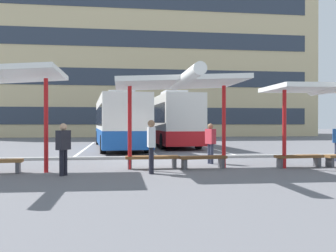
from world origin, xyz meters
name	(u,v)px	position (x,y,z in m)	size (l,w,h in m)	color
ground_plane	(163,161)	(0.00, 0.00, 0.00)	(160.00, 160.00, 0.00)	slate
terminal_building	(134,69)	(0.03, 34.41, 8.93)	(44.95, 14.80, 20.62)	#D1BC8C
coach_bus_0	(119,123)	(-1.90, 8.63, 1.61)	(3.62, 11.91, 3.53)	silver
coach_bus_1	(170,121)	(1.73, 10.37, 1.74)	(2.99, 10.25, 3.76)	silver
lane_stripe_0	(86,148)	(-3.99, 9.05, 0.00)	(0.16, 14.00, 0.01)	white
lane_stripe_1	(147,147)	(0.00, 9.05, 0.00)	(0.16, 14.00, 0.01)	white
lane_stripe_2	(206,147)	(3.99, 9.05, 0.00)	(0.16, 14.00, 0.01)	white
waiting_shelter_1	(179,84)	(0.22, -2.72, 2.98)	(4.39, 5.37, 3.22)	red
bench_1	(152,159)	(-0.68, -2.31, 0.34)	(1.90, 0.46, 0.45)	brown
bench_2	(203,159)	(1.12, -2.54, 0.34)	(1.75, 0.65, 0.45)	brown
waiting_shelter_2	(329,90)	(5.58, -3.10, 2.81)	(4.10, 4.38, 3.04)	red
bench_3	(299,158)	(4.68, -2.66, 0.34)	(1.81, 0.55, 0.45)	brown
platform_kerb	(160,157)	(0.00, 1.22, 0.06)	(44.00, 0.24, 0.12)	#ADADA8
waiting_passenger_0	(151,142)	(-0.82, -3.64, 1.00)	(0.23, 0.50, 1.72)	black
waiting_passenger_1	(63,146)	(-3.53, -3.73, 0.92)	(0.42, 0.51, 1.61)	black
waiting_passenger_3	(211,141)	(1.76, -1.09, 0.92)	(0.37, 0.51, 1.60)	#33384C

